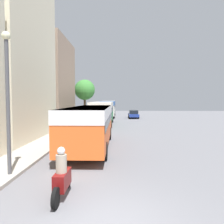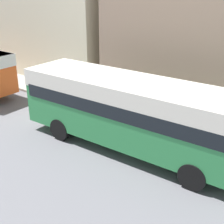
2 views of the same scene
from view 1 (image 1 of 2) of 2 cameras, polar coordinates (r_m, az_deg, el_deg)
The scene contains 9 objects.
building_far_terrace at distance 29.63m, azimuth -17.86°, elevation 7.26°, with size 6.78×9.10×10.92m.
bus_lead at distance 14.96m, azimuth -5.63°, elevation -2.35°, with size 2.60×10.01×2.80m.
bus_following at distance 28.62m, azimuth -2.48°, elevation 0.53°, with size 2.64×10.10×3.00m.
bus_third_in_line at distance 42.11m, azimuth -0.97°, elevation 1.44°, with size 2.60×11.43×3.07m.
motorcycle_behind_lead at distance 7.80m, azimuth -12.94°, elevation -16.30°, with size 0.39×2.24×1.73m.
car_crossing at distance 39.31m, azimuth 5.63°, elevation -0.52°, with size 1.79×4.42×1.43m.
pedestrian_near_curb at distance 33.23m, azimuth -7.21°, elevation -0.88°, with size 0.41×0.41×1.57m.
street_tree at distance 35.73m, azimuth -7.15°, elevation 5.72°, with size 3.31×3.31×6.41m.
lamp_post at distance 10.04m, azimuth -25.64°, elevation 5.12°, with size 0.36×0.36×5.92m.
Camera 1 is at (0.23, -5.43, 3.27)m, focal length 35.00 mm.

